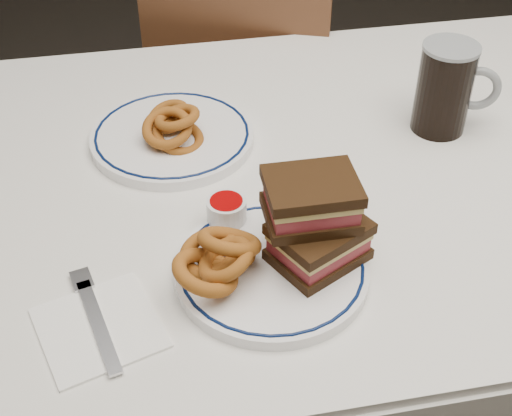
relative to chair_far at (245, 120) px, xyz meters
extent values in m
cube|color=silver|center=(0.05, -0.59, 0.28)|extent=(1.26, 0.86, 0.03)
cylinder|color=#492B17|center=(-0.49, -0.25, -0.10)|extent=(0.06, 0.06, 0.71)
cylinder|color=#492B17|center=(0.59, -0.25, -0.10)|extent=(0.06, 0.06, 0.71)
cube|color=silver|center=(0.05, -0.16, 0.19)|extent=(1.26, 0.01, 0.17)
cube|color=#492B17|center=(0.02, 0.06, -0.06)|extent=(0.50, 0.50, 0.04)
cylinder|color=#492B17|center=(0.24, 0.16, -0.27)|extent=(0.03, 0.03, 0.38)
cylinder|color=#492B17|center=(0.12, -0.15, -0.27)|extent=(0.03, 0.03, 0.38)
cylinder|color=#492B17|center=(-0.08, 0.28, -0.27)|extent=(0.03, 0.03, 0.38)
cylinder|color=#492B17|center=(-0.19, -0.04, -0.27)|extent=(0.03, 0.03, 0.38)
cube|color=#492B17|center=(-0.04, -0.10, 0.17)|extent=(0.37, 0.16, 0.43)
cylinder|color=white|center=(-0.11, -0.81, 0.30)|extent=(0.25, 0.25, 0.02)
torus|color=#091844|center=(-0.11, -0.81, 0.31)|extent=(0.23, 0.23, 0.00)
cube|color=black|center=(-0.05, -0.81, 0.32)|extent=(0.14, 0.13, 0.01)
cube|color=#A63036|center=(-0.05, -0.81, 0.33)|extent=(0.13, 0.12, 0.02)
cube|color=tan|center=(-0.05, -0.81, 0.35)|extent=(0.13, 0.12, 0.01)
cube|color=black|center=(-0.05, -0.81, 0.36)|extent=(0.14, 0.13, 0.01)
cube|color=black|center=(-0.06, -0.79, 0.37)|extent=(0.11, 0.09, 0.01)
cube|color=#A63036|center=(-0.06, -0.79, 0.39)|extent=(0.10, 0.08, 0.02)
cube|color=tan|center=(-0.06, -0.79, 0.40)|extent=(0.11, 0.08, 0.01)
cube|color=black|center=(-0.06, -0.79, 0.42)|extent=(0.11, 0.09, 0.01)
torus|color=#6A360E|center=(-0.16, -0.79, 0.32)|extent=(0.07, 0.08, 0.04)
torus|color=#6A360E|center=(-0.18, -0.79, 0.33)|extent=(0.08, 0.08, 0.04)
torus|color=#6A360E|center=(-0.19, -0.83, 0.34)|extent=(0.09, 0.08, 0.05)
torus|color=#6A360E|center=(-0.17, -0.82, 0.34)|extent=(0.08, 0.07, 0.05)
torus|color=#6A360E|center=(-0.16, -0.80, 0.35)|extent=(0.09, 0.08, 0.07)
cylinder|color=white|center=(-0.15, -0.71, 0.32)|extent=(0.05, 0.05, 0.03)
cylinder|color=#900204|center=(-0.15, -0.71, 0.33)|extent=(0.04, 0.04, 0.01)
cylinder|color=black|center=(0.23, -0.53, 0.36)|extent=(0.09, 0.09, 0.14)
cylinder|color=gray|center=(0.23, -0.53, 0.44)|extent=(0.09, 0.09, 0.01)
torus|color=gray|center=(0.27, -0.54, 0.37)|extent=(0.08, 0.04, 0.07)
cylinder|color=white|center=(-0.20, -0.49, 0.30)|extent=(0.26, 0.26, 0.02)
torus|color=#091844|center=(-0.20, -0.49, 0.31)|extent=(0.24, 0.24, 0.00)
torus|color=#6A360E|center=(-0.19, -0.51, 0.32)|extent=(0.09, 0.08, 0.05)
torus|color=#6A360E|center=(-0.20, -0.47, 0.33)|extent=(0.08, 0.07, 0.04)
torus|color=#6A360E|center=(-0.21, -0.51, 0.34)|extent=(0.08, 0.08, 0.05)
torus|color=#6A360E|center=(-0.19, -0.50, 0.35)|extent=(0.08, 0.07, 0.04)
cube|color=white|center=(-0.32, -0.86, 0.29)|extent=(0.17, 0.17, 0.00)
cube|color=silver|center=(-0.32, -0.86, 0.30)|extent=(0.05, 0.15, 0.00)
cube|color=silver|center=(-0.34, -0.78, 0.30)|extent=(0.03, 0.04, 0.00)
camera|label=1|loc=(-0.25, -1.43, 0.94)|focal=50.00mm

